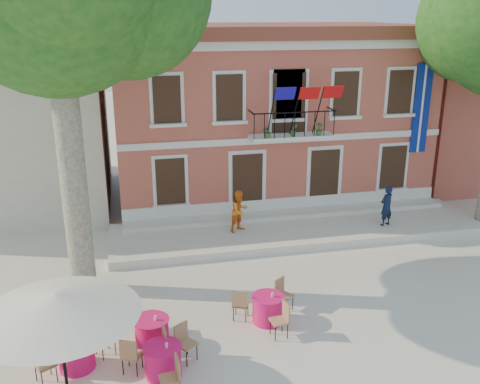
% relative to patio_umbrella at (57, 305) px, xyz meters
% --- Properties ---
extents(ground, '(90.00, 90.00, 0.00)m').
position_rel_patio_umbrella_xyz_m(ground, '(5.78, 3.22, -2.29)').
color(ground, beige).
rests_on(ground, ground).
extents(main_building, '(13.50, 9.59, 7.50)m').
position_rel_patio_umbrella_xyz_m(main_building, '(7.78, 13.21, 1.49)').
color(main_building, '#CB4F49').
rests_on(main_building, ground).
extents(neighbor_east, '(9.40, 9.40, 6.40)m').
position_rel_patio_umbrella_xyz_m(neighbor_east, '(19.78, 14.22, 0.92)').
color(neighbor_east, '#CB4F49').
rests_on(neighbor_east, ground).
extents(terrace, '(14.00, 3.40, 0.30)m').
position_rel_patio_umbrella_xyz_m(terrace, '(7.78, 7.62, -2.14)').
color(terrace, silver).
rests_on(terrace, ground).
extents(patio_umbrella, '(3.43, 3.43, 2.55)m').
position_rel_patio_umbrella_xyz_m(patio_umbrella, '(0.00, 0.00, 0.00)').
color(patio_umbrella, black).
rests_on(patio_umbrella, ground).
extents(pedestrian_navy, '(0.66, 0.55, 1.54)m').
position_rel_patio_umbrella_xyz_m(pedestrian_navy, '(11.05, 7.00, -1.22)').
color(pedestrian_navy, '#0F1932').
rests_on(pedestrian_navy, terrace).
extents(pedestrian_orange, '(0.96, 0.90, 1.56)m').
position_rel_patio_umbrella_xyz_m(pedestrian_orange, '(5.54, 7.65, -1.21)').
color(pedestrian_orange, orange).
rests_on(pedestrian_orange, terrace).
extents(cafe_table_0, '(1.87, 1.32, 0.95)m').
position_rel_patio_umbrella_xyz_m(cafe_table_0, '(0.14, 1.01, -1.87)').
color(cafe_table_0, '#F1165E').
rests_on(cafe_table_0, ground).
extents(cafe_table_1, '(1.86, 1.72, 0.95)m').
position_rel_patio_umbrella_xyz_m(cafe_table_1, '(2.11, 0.28, -1.86)').
color(cafe_table_1, '#F1165E').
rests_on(cafe_table_1, ground).
extents(cafe_table_3, '(0.90, 1.95, 0.95)m').
position_rel_patio_umbrella_xyz_m(cafe_table_3, '(1.93, 1.49, -1.87)').
color(cafe_table_3, '#F1165E').
rests_on(cafe_table_3, ground).
extents(cafe_table_4, '(1.86, 1.72, 0.95)m').
position_rel_patio_umbrella_xyz_m(cafe_table_4, '(5.07, 1.97, -1.86)').
color(cafe_table_4, '#F1165E').
rests_on(cafe_table_4, ground).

